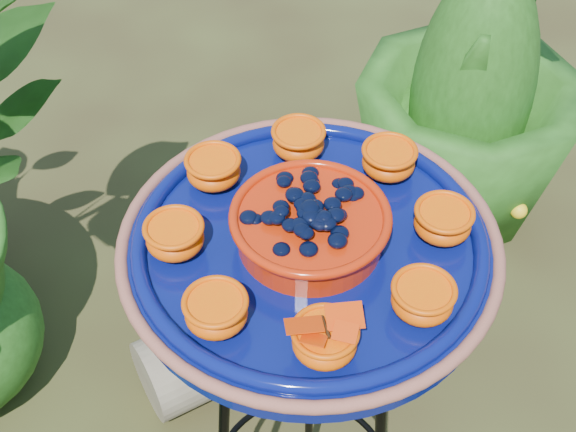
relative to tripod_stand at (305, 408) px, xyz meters
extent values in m
torus|color=black|center=(0.00, 0.00, 0.31)|extent=(0.31, 0.31, 0.01)
cylinder|color=black|center=(0.05, 0.13, -0.09)|extent=(0.04, 0.08, 0.82)
cylinder|color=#07105A|center=(0.00, 0.00, 0.34)|extent=(0.54, 0.54, 0.04)
torus|color=#9E5647|center=(0.00, 0.00, 0.36)|extent=(0.44, 0.44, 0.01)
torus|color=#07105A|center=(0.00, 0.00, 0.36)|extent=(0.40, 0.40, 0.02)
cylinder|color=#BB2307|center=(0.00, 0.00, 0.38)|extent=(0.21, 0.21, 0.04)
torus|color=#BB2307|center=(0.00, 0.00, 0.40)|extent=(0.18, 0.18, 0.01)
ellipsoid|color=black|center=(0.00, 0.00, 0.41)|extent=(0.14, 0.14, 0.03)
ellipsoid|color=orange|center=(0.15, -0.03, 0.38)|extent=(0.06, 0.06, 0.03)
cylinder|color=orange|center=(0.15, -0.03, 0.40)|extent=(0.06, 0.06, 0.01)
ellipsoid|color=orange|center=(0.12, 0.08, 0.38)|extent=(0.06, 0.06, 0.03)
cylinder|color=orange|center=(0.12, 0.08, 0.40)|extent=(0.06, 0.06, 0.01)
ellipsoid|color=orange|center=(0.03, 0.15, 0.38)|extent=(0.06, 0.06, 0.03)
cylinder|color=orange|center=(0.03, 0.15, 0.40)|extent=(0.06, 0.06, 0.01)
ellipsoid|color=orange|center=(-0.08, 0.12, 0.38)|extent=(0.06, 0.06, 0.03)
cylinder|color=orange|center=(-0.08, 0.12, 0.40)|extent=(0.06, 0.06, 0.01)
ellipsoid|color=orange|center=(-0.15, 0.03, 0.38)|extent=(0.06, 0.06, 0.03)
cylinder|color=orange|center=(-0.15, 0.03, 0.40)|extent=(0.06, 0.06, 0.01)
ellipsoid|color=orange|center=(-0.12, -0.08, 0.38)|extent=(0.06, 0.06, 0.03)
cylinder|color=orange|center=(-0.12, -0.08, 0.40)|extent=(0.06, 0.06, 0.01)
ellipsoid|color=orange|center=(-0.03, -0.15, 0.38)|extent=(0.06, 0.06, 0.03)
cylinder|color=orange|center=(-0.03, -0.15, 0.40)|extent=(0.06, 0.06, 0.01)
ellipsoid|color=orange|center=(0.08, -0.12, 0.38)|extent=(0.06, 0.06, 0.03)
cylinder|color=orange|center=(0.08, -0.12, 0.40)|extent=(0.06, 0.06, 0.01)
cylinder|color=black|center=(-0.03, -0.15, 0.40)|extent=(0.00, 0.03, 0.00)
cube|color=#E53804|center=(-0.05, -0.14, 0.41)|extent=(0.04, 0.03, 0.01)
cube|color=#E53804|center=(-0.01, -0.14, 0.41)|extent=(0.04, 0.03, 0.01)
cylinder|color=gray|center=(0.03, 0.44, -0.41)|extent=(0.56, 0.31, 0.18)
imported|color=#1F4A13|center=(0.64, 0.78, -0.01)|extent=(0.77, 0.77, 0.99)
camera|label=1|loc=(-0.18, -0.58, 1.03)|focal=50.00mm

